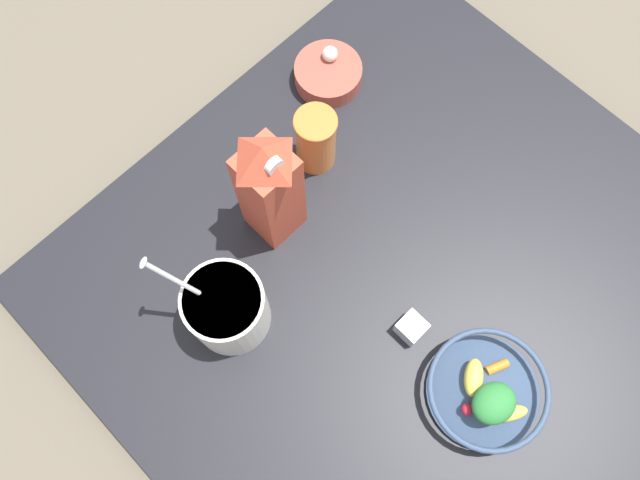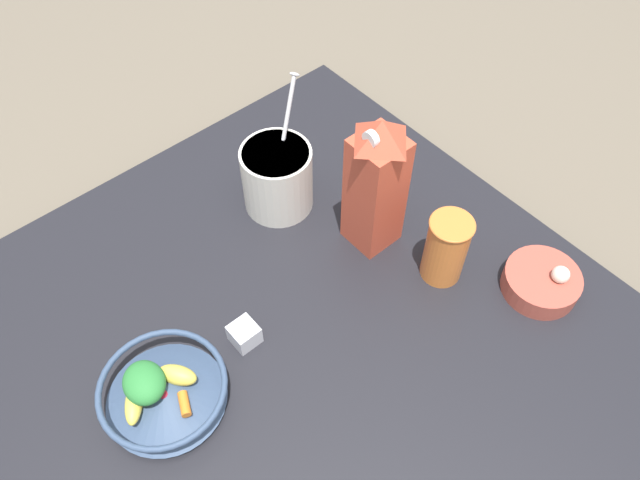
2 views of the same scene
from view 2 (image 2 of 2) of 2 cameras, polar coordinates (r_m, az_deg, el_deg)
The scene contains 8 objects.
ground_plane at distance 1.10m, azimuth -2.57°, elevation -10.81°, with size 6.00×6.00×0.00m, color #665B4C.
countertop at distance 1.08m, azimuth -2.61°, elevation -10.33°, with size 1.08×1.08×0.04m.
fruit_bowl at distance 1.02m, azimuth -14.22°, elevation -13.24°, with size 0.20×0.20×0.09m.
milk_carton at distance 1.09m, azimuth 5.13°, elevation 5.15°, with size 0.08×0.08×0.29m.
yogurt_tub at distance 1.19m, azimuth -3.94°, elevation 5.91°, with size 0.14×0.17×0.24m.
drinking_cup at distance 1.11m, azimuth 11.47°, elevation -0.68°, with size 0.08×0.08×0.14m.
spice_jar at distance 1.06m, azimuth -6.92°, elevation -8.59°, with size 0.04×0.04×0.04m.
garlic_bowl at distance 1.17m, azimuth 19.61°, elevation -3.62°, with size 0.13×0.13×0.07m.
Camera 2 is at (0.40, -0.28, 0.98)m, focal length 35.00 mm.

